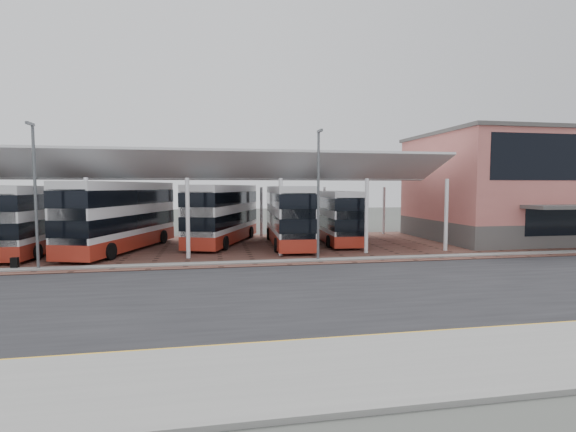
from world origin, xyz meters
The scene contains 17 objects.
ground centered at (0.00, 0.00, 0.00)m, with size 140.00×140.00×0.00m, color #454843.
road centered at (0.00, -1.00, 0.01)m, with size 120.00×14.00×0.02m, color black.
forecourt centered at (2.00, 13.00, 0.03)m, with size 72.00×16.00×0.06m, color brown.
sidewalk centered at (0.00, -9.00, 0.07)m, with size 120.00×4.00×0.14m, color gray.
north_kerb centered at (0.00, 6.20, 0.07)m, with size 120.00×0.80×0.14m, color gray.
yellow_line_near centered at (0.00, -7.00, 0.03)m, with size 120.00×0.12×0.01m, color gold.
yellow_line_far centered at (0.00, -6.70, 0.03)m, with size 120.00×0.12×0.01m, color gold.
canopy centered at (-6.00, 13.94, 5.80)m, with size 37.00×11.63×7.07m.
terminal centered at (23.00, 13.92, 4.66)m, with size 18.40×14.40×9.25m.
lamp_west centered at (-14.00, 6.27, 4.36)m, with size 0.16×0.90×8.07m.
lamp_east centered at (2.00, 6.27, 4.36)m, with size 0.16×0.90×8.07m.
bus_1 centered at (-16.30, 13.13, 2.36)m, with size 3.39×11.38×4.63m.
bus_2 centered at (-10.87, 12.71, 2.50)m, with size 6.31×12.18×4.91m.
bus_3 centered at (-3.57, 15.36, 2.40)m, with size 6.36×11.66×4.72m.
bus_4 centered at (1.40, 13.36, 2.35)m, with size 3.27×11.33×4.62m.
bus_5 centered at (5.51, 14.56, 2.16)m, with size 3.00×10.35×4.22m.
suitcase centered at (-15.32, 6.62, 0.38)m, with size 0.37×0.27×0.64m, color black.
Camera 1 is at (-4.45, -18.68, 4.62)m, focal length 26.00 mm.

